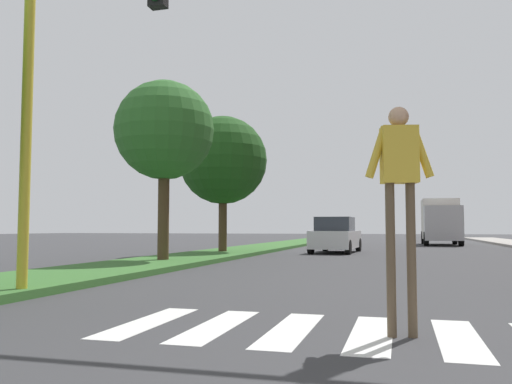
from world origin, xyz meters
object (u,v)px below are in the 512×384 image
object	(u,v)px
pedestrian_performer	(400,182)
truck_box_delivery	(441,221)
tree_far	(223,161)
sedan_midblock	(336,236)
traffic_light_gantry	(154,30)
tree_mid	(164,131)

from	to	relation	value
pedestrian_performer	truck_box_delivery	world-z (taller)	truck_box_delivery
tree_far	sedan_midblock	xyz separation A→B (m)	(4.47, 3.19, -3.31)
pedestrian_performer	truck_box_delivery	bearing A→B (deg)	85.35
traffic_light_gantry	truck_box_delivery	xyz separation A→B (m)	(6.37, 30.32, -2.70)
tree_far	truck_box_delivery	xyz separation A→B (m)	(10.02, 16.23, -2.45)
truck_box_delivery	sedan_midblock	bearing A→B (deg)	-113.04
sedan_midblock	truck_box_delivery	distance (m)	14.20
traffic_light_gantry	pedestrian_performer	xyz separation A→B (m)	(3.77, -1.62, -2.67)
tree_mid	traffic_light_gantry	world-z (taller)	traffic_light_gantry
sedan_midblock	truck_box_delivery	world-z (taller)	truck_box_delivery
tree_mid	sedan_midblock	world-z (taller)	tree_mid
traffic_light_gantry	sedan_midblock	size ratio (longest dim) A/B	1.90
tree_mid	sedan_midblock	bearing A→B (deg)	64.66
tree_mid	tree_far	distance (m)	6.09
sedan_midblock	truck_box_delivery	bearing A→B (deg)	66.96
pedestrian_performer	tree_mid	bearing A→B (deg)	127.37
sedan_midblock	truck_box_delivery	xyz separation A→B (m)	(5.55, 13.04, 0.86)
traffic_light_gantry	pedestrian_performer	size ratio (longest dim) A/B	3.29
traffic_light_gantry	truck_box_delivery	world-z (taller)	traffic_light_gantry
traffic_light_gantry	tree_far	bearing A→B (deg)	104.55
tree_mid	pedestrian_performer	xyz separation A→B (m)	(7.34, -9.62, -2.63)
traffic_light_gantry	sedan_midblock	bearing A→B (deg)	87.29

